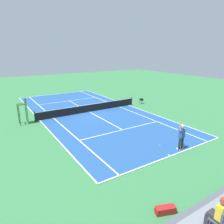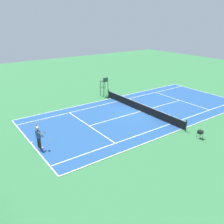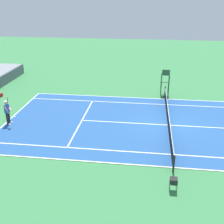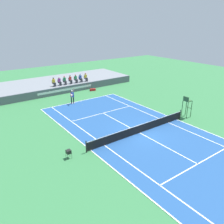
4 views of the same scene
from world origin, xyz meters
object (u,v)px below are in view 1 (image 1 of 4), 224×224
object	(u,v)px
umpire_chair	(23,108)
equipment_bag	(165,210)
tennis_player	(181,136)
ball_hopper	(141,99)
spectator_seated_6	(218,214)
tennis_ball	(160,145)

from	to	relation	value
umpire_chair	equipment_bag	world-z (taller)	umpire_chair
tennis_player	ball_hopper	xyz separation A→B (m)	(-6.15, -11.46, -0.42)
spectator_seated_6	tennis_player	world-z (taller)	spectator_seated_6
tennis_player	tennis_ball	world-z (taller)	tennis_player
spectator_seated_6	tennis_player	bearing A→B (deg)	-132.96
tennis_player	ball_hopper	bearing A→B (deg)	-118.22
tennis_ball	equipment_bag	bearing A→B (deg)	46.93
tennis_player	equipment_bag	bearing A→B (deg)	34.34
tennis_ball	ball_hopper	bearing A→B (deg)	-124.12
tennis_player	tennis_ball	bearing A→B (deg)	-55.71
tennis_player	tennis_ball	xyz separation A→B (m)	(0.81, -1.19, -0.96)
tennis_ball	ball_hopper	world-z (taller)	ball_hopper
tennis_ball	umpire_chair	distance (m)	12.85
tennis_player	umpire_chair	size ratio (longest dim) A/B	0.85
umpire_chair	equipment_bag	size ratio (longest dim) A/B	2.55
spectator_seated_6	equipment_bag	world-z (taller)	spectator_seated_6
tennis_ball	umpire_chair	size ratio (longest dim) A/B	0.03
tennis_ball	ball_hopper	xyz separation A→B (m)	(-6.96, -10.27, 0.54)
spectator_seated_6	tennis_ball	world-z (taller)	spectator_seated_6
equipment_bag	spectator_seated_6	bearing A→B (deg)	87.56
tennis_ball	equipment_bag	xyz separation A→B (m)	(4.50, 4.82, 0.13)
equipment_bag	tennis_player	bearing A→B (deg)	-145.66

